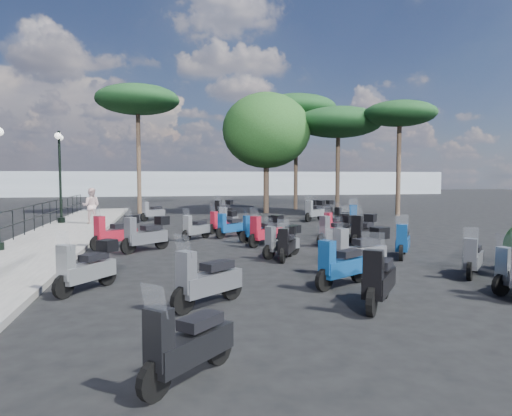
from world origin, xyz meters
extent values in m
plane|color=black|center=(0.00, 0.00, 0.00)|extent=(120.00, 120.00, 0.00)
cube|color=slate|center=(-6.50, 3.00, 0.07)|extent=(3.00, 30.00, 0.15)
cylinder|color=black|center=(-7.80, 2.12, 0.70)|extent=(0.04, 0.04, 1.10)
cylinder|color=black|center=(-7.80, 3.48, 0.70)|extent=(0.04, 0.04, 1.10)
cylinder|color=black|center=(-7.80, 4.85, 0.70)|extent=(0.04, 0.04, 1.10)
cylinder|color=black|center=(-7.80, 6.22, 0.70)|extent=(0.04, 0.04, 1.10)
cylinder|color=black|center=(-7.80, 7.59, 0.70)|extent=(0.04, 0.04, 1.10)
cylinder|color=black|center=(-7.80, 8.96, 0.70)|extent=(0.04, 0.04, 1.10)
cylinder|color=black|center=(-7.80, 10.33, 0.70)|extent=(0.04, 0.04, 1.10)
cylinder|color=black|center=(-7.80, 11.69, 0.70)|extent=(0.04, 0.04, 1.10)
cylinder|color=black|center=(-7.80, 13.06, 0.70)|extent=(0.04, 0.04, 1.10)
cylinder|color=black|center=(-7.80, 14.43, 0.70)|extent=(0.04, 0.04, 1.10)
cylinder|color=black|center=(-7.80, 15.80, 0.70)|extent=(0.04, 0.04, 1.10)
cube|color=black|center=(-7.80, 2.80, 1.23)|extent=(0.04, 26.00, 0.04)
cube|color=black|center=(-7.80, 2.80, 0.70)|extent=(0.04, 26.00, 0.04)
cylinder|color=black|center=(-7.43, 8.19, 0.28)|extent=(0.36, 0.36, 0.27)
cylinder|color=black|center=(-7.43, 8.19, 2.39)|extent=(0.12, 0.12, 4.47)
cylinder|color=black|center=(-7.43, 8.19, 4.45)|extent=(0.16, 1.00, 0.04)
sphere|color=white|center=(-7.48, 8.69, 4.34)|extent=(0.31, 0.31, 0.31)
sphere|color=white|center=(-7.37, 7.69, 4.34)|extent=(0.31, 0.31, 0.31)
imported|color=beige|center=(-5.93, 7.57, 1.01)|extent=(0.89, 0.72, 1.71)
cylinder|color=black|center=(-4.46, -6.03, 0.24)|extent=(0.37, 0.45, 0.49)
cylinder|color=black|center=(-3.74, -5.05, 0.24)|extent=(0.37, 0.45, 0.49)
cube|color=gray|center=(-4.07, -5.50, 0.43)|extent=(1.06, 1.27, 0.35)
cube|color=black|center=(-3.97, -5.36, 0.71)|extent=(0.61, 0.67, 0.14)
cube|color=gray|center=(-4.41, -5.97, 0.71)|extent=(0.38, 0.36, 0.71)
plane|color=white|center=(-4.45, -6.02, 1.17)|extent=(0.36, 0.29, 0.38)
cube|color=black|center=(-3.73, -5.04, 0.89)|extent=(0.47, 0.47, 0.26)
cylinder|color=black|center=(-2.18, -7.55, 0.25)|extent=(0.46, 0.40, 0.51)
cylinder|color=black|center=(-1.19, -6.75, 0.25)|extent=(0.46, 0.40, 0.51)
cube|color=#4C4F54|center=(-1.64, -7.12, 0.45)|extent=(1.30, 1.15, 0.36)
cube|color=black|center=(-1.50, -7.00, 0.74)|extent=(0.69, 0.65, 0.15)
cube|color=#4C4F54|center=(-2.11, -7.50, 0.74)|extent=(0.38, 0.39, 0.74)
plane|color=white|center=(-2.16, -7.54, 1.22)|extent=(0.32, 0.37, 0.39)
cylinder|color=black|center=(-3.59, -0.94, 0.26)|extent=(0.48, 0.42, 0.53)
cylinder|color=black|center=(-2.57, -0.12, 0.26)|extent=(0.48, 0.42, 0.53)
cube|color=#4C4F54|center=(-3.04, -0.50, 0.46)|extent=(1.34, 1.18, 0.37)
cube|color=black|center=(-2.89, -0.38, 0.77)|extent=(0.72, 0.67, 0.15)
cube|color=#4C4F54|center=(-3.52, -0.89, 0.77)|extent=(0.39, 0.41, 0.77)
plane|color=white|center=(-3.57, -0.93, 1.26)|extent=(0.33, 0.38, 0.41)
cube|color=black|center=(-2.55, -0.10, 0.96)|extent=(0.51, 0.51, 0.28)
cylinder|color=black|center=(-4.61, -0.16, 0.26)|extent=(0.47, 0.41, 0.52)
cylinder|color=black|center=(-3.59, 0.66, 0.26)|extent=(0.47, 0.41, 0.52)
cube|color=maroon|center=(-4.06, 0.29, 0.46)|extent=(1.33, 1.17, 0.37)
cube|color=black|center=(-3.91, 0.40, 0.76)|extent=(0.71, 0.66, 0.15)
cube|color=maroon|center=(-4.54, -0.10, 0.76)|extent=(0.39, 0.40, 0.76)
plane|color=white|center=(-4.59, -0.14, 1.25)|extent=(0.33, 0.38, 0.40)
cube|color=black|center=(-3.57, 0.67, 0.96)|extent=(0.51, 0.50, 0.28)
cylinder|color=black|center=(-1.68, 1.51, 0.22)|extent=(0.38, 0.38, 0.44)
cylinder|color=black|center=(-0.89, 2.29, 0.22)|extent=(0.38, 0.38, 0.44)
cube|color=gray|center=(-1.25, 1.93, 0.39)|extent=(1.08, 1.07, 0.31)
cube|color=black|center=(-1.14, 2.05, 0.65)|extent=(0.59, 0.59, 0.13)
cube|color=gray|center=(-1.63, 1.56, 0.65)|extent=(0.34, 0.34, 0.65)
plane|color=white|center=(-1.67, 1.53, 1.06)|extent=(0.30, 0.30, 0.34)
cylinder|color=black|center=(-3.53, 9.58, 0.24)|extent=(0.43, 0.38, 0.48)
cylinder|color=black|center=(-2.61, 10.34, 0.24)|extent=(0.43, 0.38, 0.48)
cube|color=#A0A2A9|center=(-3.03, 9.99, 0.42)|extent=(1.21, 1.08, 0.34)
cube|color=black|center=(-2.90, 10.10, 0.69)|extent=(0.65, 0.61, 0.14)
cube|color=#A0A2A9|center=(-3.46, 9.63, 0.69)|extent=(0.36, 0.37, 0.69)
plane|color=white|center=(-3.51, 9.59, 1.14)|extent=(0.30, 0.34, 0.37)
cylinder|color=black|center=(-2.61, -10.62, 0.23)|extent=(0.39, 0.40, 0.46)
cylinder|color=black|center=(-1.81, -9.79, 0.23)|extent=(0.39, 0.40, 0.46)
cube|color=black|center=(-2.17, -10.17, 0.40)|extent=(1.10, 1.12, 0.33)
cube|color=black|center=(-2.06, -10.06, 0.67)|extent=(0.61, 0.61, 0.13)
cube|color=black|center=(-2.55, -10.56, 0.67)|extent=(0.35, 0.35, 0.67)
plane|color=white|center=(-2.59, -10.61, 1.10)|extent=(0.31, 0.31, 0.36)
cylinder|color=black|center=(0.50, -2.68, 0.22)|extent=(0.42, 0.31, 0.44)
cylinder|color=black|center=(1.43, -2.09, 0.22)|extent=(0.42, 0.31, 0.44)
cube|color=#4C4F54|center=(1.01, -2.36, 0.39)|extent=(1.18, 0.90, 0.31)
cube|color=black|center=(1.14, -2.27, 0.64)|extent=(0.61, 0.53, 0.13)
cube|color=#4C4F54|center=(0.56, -2.64, 0.64)|extent=(0.32, 0.34, 0.64)
plane|color=white|center=(0.52, -2.67, 1.06)|extent=(0.25, 0.33, 0.34)
cube|color=black|center=(1.45, -2.08, 0.81)|extent=(0.42, 0.42, 0.24)
cylinder|color=black|center=(0.76, -3.32, 0.22)|extent=(0.28, 0.44, 0.44)
cylinder|color=black|center=(1.25, -2.33, 0.22)|extent=(0.28, 0.44, 0.44)
cube|color=black|center=(1.03, -2.79, 0.39)|extent=(0.82, 1.21, 0.31)
cube|color=black|center=(1.10, -2.65, 0.65)|extent=(0.50, 0.62, 0.13)
cube|color=black|center=(0.79, -3.26, 0.65)|extent=(0.34, 0.31, 0.65)
plane|color=white|center=(0.76, -3.31, 1.06)|extent=(0.35, 0.22, 0.34)
cube|color=black|center=(1.26, -2.32, 0.81)|extent=(0.41, 0.41, 0.24)
cylinder|color=black|center=(0.50, -0.46, 0.25)|extent=(0.46, 0.38, 0.49)
cylinder|color=black|center=(1.48, 0.28, 0.25)|extent=(0.46, 0.38, 0.49)
cube|color=maroon|center=(1.03, -0.06, 0.43)|extent=(1.28, 1.08, 0.35)
cube|color=black|center=(1.17, 0.05, 0.72)|extent=(0.68, 0.62, 0.14)
cube|color=maroon|center=(0.57, -0.41, 0.72)|extent=(0.37, 0.38, 0.72)
plane|color=white|center=(0.52, -0.44, 1.18)|extent=(0.30, 0.36, 0.38)
cube|color=black|center=(1.50, 0.29, 0.90)|extent=(0.48, 0.47, 0.27)
cylinder|color=black|center=(-0.48, 3.51, 0.22)|extent=(0.41, 0.32, 0.43)
cylinder|color=black|center=(0.42, 4.12, 0.22)|extent=(0.41, 0.32, 0.43)
cube|color=maroon|center=(0.00, 3.84, 0.38)|extent=(1.15, 0.92, 0.31)
cube|color=black|center=(0.13, 3.93, 0.63)|extent=(0.60, 0.53, 0.13)
cube|color=maroon|center=(-0.42, 3.55, 0.63)|extent=(0.32, 0.34, 0.63)
plane|color=white|center=(-0.47, 3.52, 1.04)|extent=(0.25, 0.32, 0.34)
cube|color=black|center=(0.43, 4.13, 0.80)|extent=(0.42, 0.41, 0.24)
cylinder|color=black|center=(0.09, 4.72, 0.24)|extent=(0.35, 0.44, 0.47)
cylinder|color=black|center=(0.77, 5.69, 0.24)|extent=(0.35, 0.44, 0.47)
cube|color=#A0A2A9|center=(0.46, 5.25, 0.41)|extent=(1.01, 1.24, 0.34)
cube|color=black|center=(0.55, 5.39, 0.69)|extent=(0.58, 0.65, 0.14)
cube|color=#A0A2A9|center=(0.13, 4.79, 0.69)|extent=(0.37, 0.35, 0.69)
plane|color=white|center=(0.10, 4.74, 1.14)|extent=(0.35, 0.28, 0.37)
cylinder|color=black|center=(1.03, -8.31, 0.26)|extent=(0.40, 0.49, 0.53)
cylinder|color=black|center=(1.82, -7.25, 0.26)|extent=(0.40, 0.49, 0.53)
cube|color=black|center=(1.46, -7.74, 0.46)|extent=(1.16, 1.37, 0.37)
cube|color=black|center=(1.57, -7.59, 0.77)|extent=(0.66, 0.73, 0.15)
cube|color=black|center=(1.08, -8.24, 0.77)|extent=(0.41, 0.39, 0.77)
plane|color=white|center=(1.04, -8.29, 1.27)|extent=(0.39, 0.32, 0.41)
cylinder|color=black|center=(0.82, -6.52, 0.25)|extent=(0.48, 0.34, 0.49)
cylinder|color=black|center=(1.87, -5.88, 0.25)|extent=(0.48, 0.34, 0.49)
cube|color=navy|center=(1.39, -6.17, 0.43)|extent=(1.33, 0.99, 0.35)
cube|color=black|center=(1.54, -6.08, 0.72)|extent=(0.69, 0.58, 0.14)
cube|color=navy|center=(0.89, -6.47, 0.72)|extent=(0.35, 0.38, 0.72)
plane|color=white|center=(0.83, -6.50, 1.18)|extent=(0.27, 0.38, 0.38)
cylinder|color=black|center=(2.86, -0.73, 0.24)|extent=(0.49, 0.29, 0.49)
cylinder|color=black|center=(3.98, -0.25, 0.24)|extent=(0.49, 0.29, 0.49)
cube|color=#4C4F54|center=(3.47, -0.47, 0.43)|extent=(1.35, 0.85, 0.35)
cube|color=black|center=(3.63, -0.40, 0.71)|extent=(0.68, 0.52, 0.14)
cube|color=#4C4F54|center=(2.93, -0.70, 0.71)|extent=(0.33, 0.37, 0.71)
plane|color=white|center=(2.88, -0.73, 1.17)|extent=(0.23, 0.39, 0.38)
cube|color=black|center=(4.00, -0.24, 0.90)|extent=(0.45, 0.44, 0.26)
cylinder|color=black|center=(0.40, 0.69, 0.23)|extent=(0.47, 0.18, 0.46)
cylinder|color=black|center=(1.52, 0.92, 0.23)|extent=(0.47, 0.18, 0.46)
cube|color=navy|center=(1.01, 0.82, 0.40)|extent=(1.28, 0.56, 0.32)
cube|color=black|center=(1.16, 0.85, 0.67)|extent=(0.62, 0.39, 0.13)
cube|color=navy|center=(0.47, 0.71, 0.67)|extent=(0.26, 0.32, 0.67)
plane|color=white|center=(0.42, 0.70, 1.09)|extent=(0.15, 0.37, 0.35)
cube|color=black|center=(1.54, 0.92, 0.84)|extent=(0.38, 0.36, 0.25)
cylinder|color=black|center=(-0.34, 1.98, 0.23)|extent=(0.42, 0.34, 0.45)
cylinder|color=black|center=(0.57, 2.65, 0.23)|extent=(0.42, 0.34, 0.45)
cube|color=navy|center=(0.15, 2.34, 0.39)|extent=(1.17, 0.98, 0.32)
cube|color=black|center=(0.28, 2.44, 0.66)|extent=(0.62, 0.56, 0.13)
cube|color=navy|center=(-0.28, 2.02, 0.66)|extent=(0.33, 0.35, 0.66)
plane|color=white|center=(-0.32, 1.99, 1.08)|extent=(0.27, 0.33, 0.35)
cylinder|color=black|center=(0.42, 9.49, 0.25)|extent=(0.39, 0.46, 0.50)
cylinder|color=black|center=(1.19, 10.48, 0.25)|extent=(0.39, 0.46, 0.50)
cube|color=black|center=(0.84, 10.02, 0.44)|extent=(1.11, 1.29, 0.36)
cube|color=black|center=(0.94, 10.17, 0.73)|extent=(0.63, 0.69, 0.15)
cube|color=black|center=(0.47, 9.55, 0.73)|extent=(0.39, 0.37, 0.73)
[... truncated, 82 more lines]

